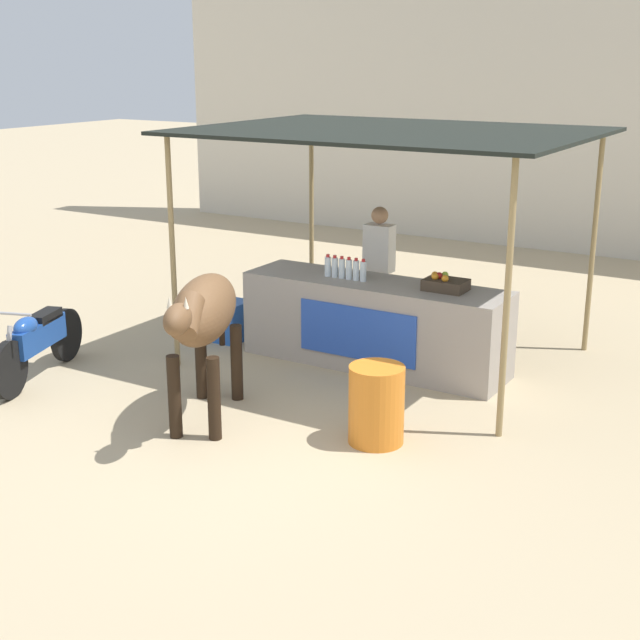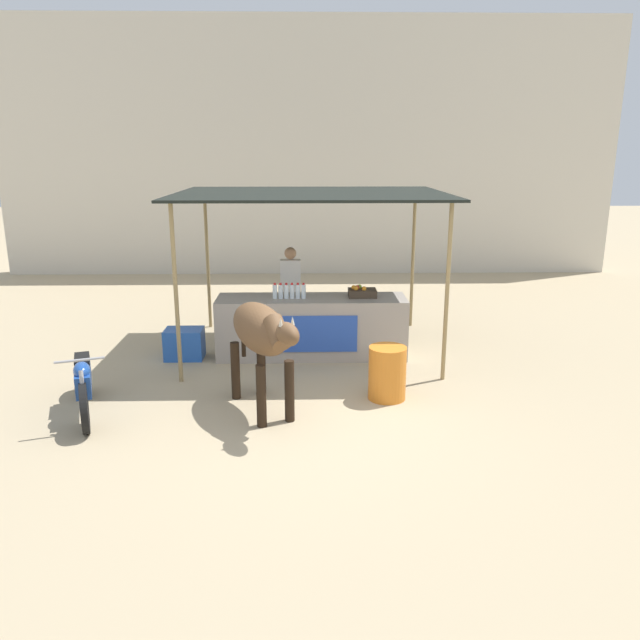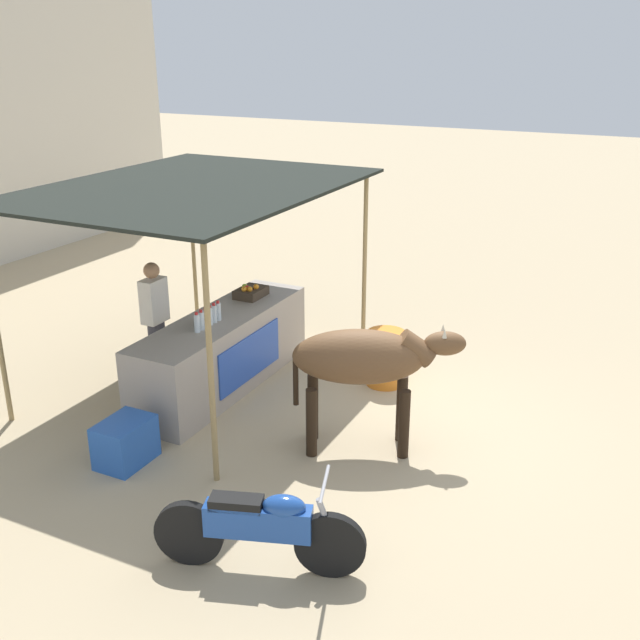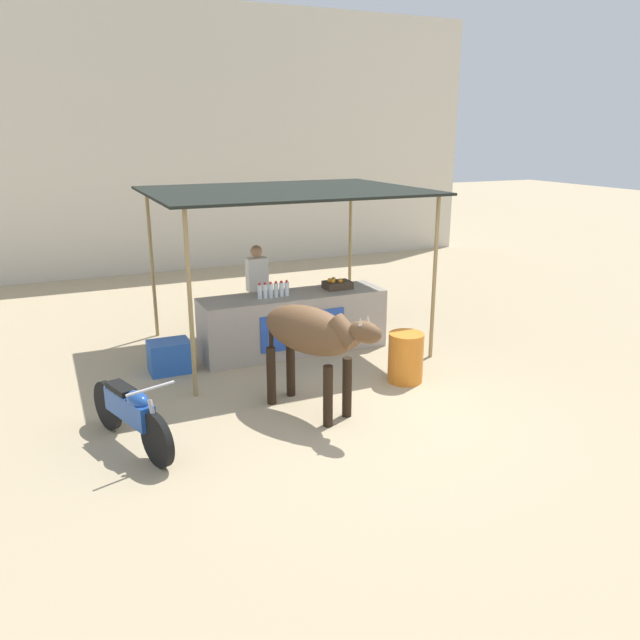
% 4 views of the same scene
% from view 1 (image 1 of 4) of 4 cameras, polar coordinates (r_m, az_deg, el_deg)
% --- Properties ---
extents(ground_plane, '(60.00, 60.00, 0.00)m').
position_cam_1_polar(ground_plane, '(8.30, -3.68, -7.20)').
color(ground_plane, tan).
extents(building_wall_far, '(16.00, 0.50, 6.46)m').
position_cam_1_polar(building_wall_far, '(16.23, 16.07, 15.63)').
color(building_wall_far, beige).
rests_on(building_wall_far, ground).
extents(stall_counter, '(3.00, 0.82, 0.96)m').
position_cam_1_polar(stall_counter, '(9.90, 3.50, -0.23)').
color(stall_counter, '#9E9389').
rests_on(stall_counter, ground).
extents(stall_awning, '(4.20, 3.20, 2.58)m').
position_cam_1_polar(stall_awning, '(9.78, 4.55, 11.48)').
color(stall_awning, black).
rests_on(stall_awning, ground).
extents(water_bottle_row, '(0.52, 0.07, 0.25)m').
position_cam_1_polar(water_bottle_row, '(9.87, 1.63, 3.31)').
color(water_bottle_row, silver).
rests_on(water_bottle_row, stall_counter).
extents(fruit_crate, '(0.44, 0.32, 0.18)m').
position_cam_1_polar(fruit_crate, '(9.47, 8.01, 2.30)').
color(fruit_crate, '#3F3326').
rests_on(fruit_crate, stall_counter).
extents(vendor_behind_counter, '(0.34, 0.22, 1.65)m').
position_cam_1_polar(vendor_behind_counter, '(10.60, 3.78, 2.97)').
color(vendor_behind_counter, '#383842').
rests_on(vendor_behind_counter, ground).
extents(cooler_box, '(0.60, 0.44, 0.48)m').
position_cam_1_polar(cooler_box, '(10.94, -6.20, 0.03)').
color(cooler_box, blue).
rests_on(cooler_box, ground).
extents(water_barrel, '(0.50, 0.50, 0.72)m').
position_cam_1_polar(water_barrel, '(7.97, 3.63, -5.42)').
color(water_barrel, orange).
rests_on(water_barrel, ground).
extents(cow, '(1.08, 1.81, 1.44)m').
position_cam_1_polar(cow, '(8.29, -7.50, 0.26)').
color(cow, brown).
rests_on(cow, ground).
extents(motorcycle_parked, '(0.77, 1.73, 0.90)m').
position_cam_1_polar(motorcycle_parked, '(9.94, -17.64, -1.26)').
color(motorcycle_parked, black).
rests_on(motorcycle_parked, ground).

